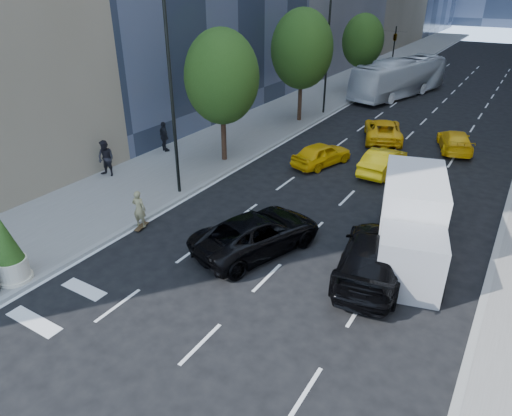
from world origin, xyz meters
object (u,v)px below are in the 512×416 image
Objects in this scene: box_truck at (411,220)px; planter_shrub at (8,250)px; black_sedan_lincoln at (257,233)px; city_bus at (399,78)px; black_sedan_mercedes at (373,256)px; skateboarder at (139,211)px.

box_truck reaches higher than planter_shrub.
city_bus reaches higher than black_sedan_lincoln.
black_sedan_lincoln is 4.58m from black_sedan_mercedes.
planter_shrub reaches higher than black_sedan_mercedes.
city_bus is (-2.87, 29.97, 0.92)m from black_sedan_lincoln.
planter_shrub reaches higher than black_sedan_lincoln.
black_sedan_mercedes is at bearing -60.52° from city_bus.
planter_shrub is at bearing 66.84° from skateboarder.
city_bus is 1.80× the size of box_truck.
planter_shrub is at bearing -80.01° from city_bus.
city_bus is 28.39m from box_truck.
skateboarder is 9.97m from black_sedan_mercedes.
city_bus is 4.69× the size of planter_shrub.
black_sedan_lincoln is at bearing -69.22° from city_bus.
black_sedan_lincoln is (5.27, 1.19, -0.09)m from skateboarder.
planter_shrub is (-11.53, -9.28, -0.17)m from box_truck.
box_truck reaches higher than black_sedan_lincoln.
skateboarder is 0.14× the size of city_bus.
city_bus reaches higher than black_sedan_mercedes.
box_truck is (5.26, 2.77, 0.78)m from black_sedan_lincoln.
skateboarder is at bearing -79.09° from city_bus.
skateboarder is 31.26m from city_bus.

